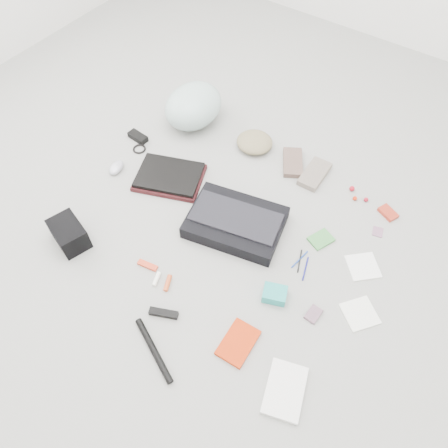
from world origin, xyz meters
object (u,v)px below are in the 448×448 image
Objects in this scene: bike_helmet at (193,106)px; accordion_wallet at (275,294)px; book_red at (238,343)px; laptop at (169,175)px; camera_bag at (69,234)px; messenger_bag at (236,222)px.

bike_helmet reaches higher than accordion_wallet.
accordion_wallet is (0.01, 0.27, 0.02)m from book_red.
accordion_wallet reaches higher than book_red.
laptop is 1.78× the size of camera_bag.
bike_helmet is 1.38m from book_red.
laptop is 0.88× the size of bike_helmet.
camera_bag reaches higher than accordion_wallet.
messenger_bag is 4.39× the size of accordion_wallet.
laptop is 0.59m from camera_bag.
bike_helmet reaches higher than laptop.
accordion_wallet reaches higher than laptop.
bike_helmet is 3.65× the size of accordion_wallet.
camera_bag is 1.80× the size of accordion_wallet.
messenger_bag is 1.37× the size of laptop.
bike_helmet is 2.06× the size of book_red.
camera_bag is 0.93m from book_red.
accordion_wallet is (0.94, 0.30, -0.03)m from camera_bag.
camera_bag is at bearing -88.71° from bike_helmet.
messenger_bag is 0.46m from laptop.
messenger_bag is at bearing 127.31° from accordion_wallet.
camera_bag reaches higher than laptop.
bike_helmet is at bearing 109.85° from camera_bag.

